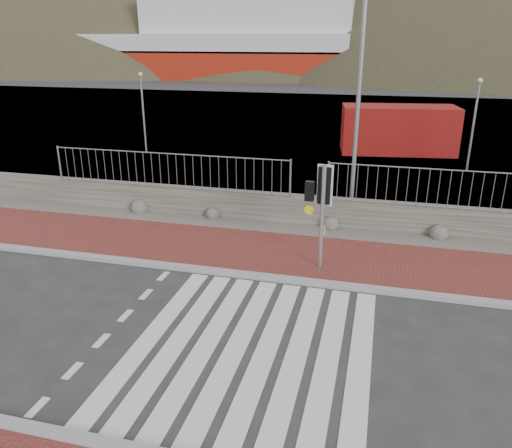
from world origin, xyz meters
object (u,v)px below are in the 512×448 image
(streetlight, at_px, (365,78))
(shipping_container, at_px, (398,130))
(ferry, at_px, (209,41))
(traffic_signal_far, at_px, (322,195))

(streetlight, relative_size, shipping_container, 1.40)
(streetlight, bearing_deg, ferry, 109.01)
(ferry, bearing_deg, shipping_container, -60.45)
(shipping_container, bearing_deg, ferry, 111.44)
(ferry, bearing_deg, streetlight, -66.42)
(ferry, xyz_separation_m, streetlight, (26.10, -59.79, -0.79))
(traffic_signal_far, relative_size, shipping_container, 0.48)
(streetlight, bearing_deg, shipping_container, 78.04)
(ferry, relative_size, shipping_container, 8.59)
(ferry, height_order, shipping_container, ferry)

